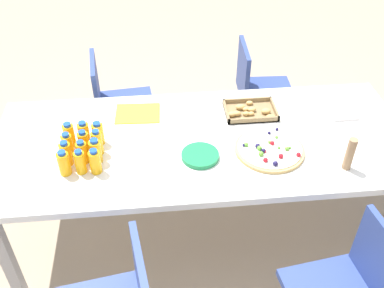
{
  "coord_description": "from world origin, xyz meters",
  "views": [
    {
      "loc": [
        -0.25,
        -1.89,
        2.27
      ],
      "look_at": [
        -0.07,
        -0.06,
        0.75
      ],
      "focal_mm": 41.55,
      "sensor_mm": 36.0,
      "label": 1
    }
  ],
  "objects_px": {
    "juice_bottle_1": "(80,162)",
    "napkin_stack": "(342,113)",
    "chair_far_left": "(115,101)",
    "juice_bottle_5": "(96,151)",
    "juice_bottle_0": "(64,163)",
    "plate_stack": "(200,156)",
    "juice_bottle_3": "(66,154)",
    "juice_bottle_6": "(68,145)",
    "juice_bottle_4": "(82,152)",
    "paper_folder": "(138,113)",
    "juice_bottle_7": "(84,143)",
    "fruit_pizza": "(269,149)",
    "cardboard_tube": "(350,154)",
    "juice_bottle_10": "(84,134)",
    "chair_far_right": "(257,87)",
    "juice_bottle_9": "(69,135)",
    "juice_bottle_11": "(98,134)",
    "juice_bottle_2": "(95,162)",
    "party_table": "(203,147)",
    "juice_bottle_8": "(97,143)",
    "snack_tray": "(250,111)"
  },
  "relations": [
    {
      "from": "party_table",
      "to": "snack_tray",
      "type": "height_order",
      "value": "snack_tray"
    },
    {
      "from": "juice_bottle_9",
      "to": "juice_bottle_11",
      "type": "xyz_separation_m",
      "value": [
        0.15,
        -0.0,
        -0.0
      ]
    },
    {
      "from": "juice_bottle_2",
      "to": "juice_bottle_8",
      "type": "distance_m",
      "value": 0.15
    },
    {
      "from": "juice_bottle_3",
      "to": "snack_tray",
      "type": "xyz_separation_m",
      "value": [
        1.02,
        0.35,
        -0.05
      ]
    },
    {
      "from": "juice_bottle_1",
      "to": "napkin_stack",
      "type": "distance_m",
      "value": 1.53
    },
    {
      "from": "juice_bottle_5",
      "to": "plate_stack",
      "type": "distance_m",
      "value": 0.54
    },
    {
      "from": "juice_bottle_3",
      "to": "plate_stack",
      "type": "xyz_separation_m",
      "value": [
        0.68,
        -0.02,
        -0.05
      ]
    },
    {
      "from": "juice_bottle_6",
      "to": "fruit_pizza",
      "type": "xyz_separation_m",
      "value": [
        1.06,
        -0.08,
        -0.05
      ]
    },
    {
      "from": "chair_far_left",
      "to": "juice_bottle_5",
      "type": "bearing_deg",
      "value": -7.76
    },
    {
      "from": "juice_bottle_3",
      "to": "juice_bottle_10",
      "type": "height_order",
      "value": "same"
    },
    {
      "from": "chair_far_right",
      "to": "juice_bottle_5",
      "type": "relative_size",
      "value": 5.84
    },
    {
      "from": "juice_bottle_3",
      "to": "juice_bottle_6",
      "type": "distance_m",
      "value": 0.07
    },
    {
      "from": "chair_far_right",
      "to": "juice_bottle_11",
      "type": "relative_size",
      "value": 6.09
    },
    {
      "from": "juice_bottle_7",
      "to": "juice_bottle_11",
      "type": "bearing_deg",
      "value": 46.38
    },
    {
      "from": "juice_bottle_7",
      "to": "paper_folder",
      "type": "bearing_deg",
      "value": 49.47
    },
    {
      "from": "juice_bottle_5",
      "to": "cardboard_tube",
      "type": "distance_m",
      "value": 1.28
    },
    {
      "from": "juice_bottle_4",
      "to": "paper_folder",
      "type": "xyz_separation_m",
      "value": [
        0.28,
        0.4,
        -0.06
      ]
    },
    {
      "from": "chair_far_left",
      "to": "snack_tray",
      "type": "height_order",
      "value": "chair_far_left"
    },
    {
      "from": "juice_bottle_7",
      "to": "fruit_pizza",
      "type": "bearing_deg",
      "value": -5.19
    },
    {
      "from": "chair_far_right",
      "to": "juice_bottle_8",
      "type": "relative_size",
      "value": 5.63
    },
    {
      "from": "juice_bottle_7",
      "to": "juice_bottle_9",
      "type": "xyz_separation_m",
      "value": [
        -0.08,
        0.08,
        -0.0
      ]
    },
    {
      "from": "juice_bottle_5",
      "to": "juice_bottle_8",
      "type": "height_order",
      "value": "juice_bottle_8"
    },
    {
      "from": "juice_bottle_2",
      "to": "juice_bottle_4",
      "type": "bearing_deg",
      "value": 131.04
    },
    {
      "from": "juice_bottle_9",
      "to": "napkin_stack",
      "type": "xyz_separation_m",
      "value": [
        1.57,
        0.13,
        -0.06
      ]
    },
    {
      "from": "juice_bottle_1",
      "to": "paper_folder",
      "type": "distance_m",
      "value": 0.56
    },
    {
      "from": "juice_bottle_6",
      "to": "juice_bottle_0",
      "type": "bearing_deg",
      "value": -90.49
    },
    {
      "from": "juice_bottle_9",
      "to": "juice_bottle_2",
      "type": "bearing_deg",
      "value": -56.8
    },
    {
      "from": "party_table",
      "to": "juice_bottle_9",
      "type": "distance_m",
      "value": 0.73
    },
    {
      "from": "party_table",
      "to": "juice_bottle_6",
      "type": "distance_m",
      "value": 0.73
    },
    {
      "from": "juice_bottle_0",
      "to": "cardboard_tube",
      "type": "xyz_separation_m",
      "value": [
        1.42,
        -0.1,
        0.03
      ]
    },
    {
      "from": "juice_bottle_0",
      "to": "plate_stack",
      "type": "bearing_deg",
      "value": 4.22
    },
    {
      "from": "juice_bottle_6",
      "to": "paper_folder",
      "type": "distance_m",
      "value": 0.5
    },
    {
      "from": "juice_bottle_1",
      "to": "juice_bottle_6",
      "type": "bearing_deg",
      "value": 118.79
    },
    {
      "from": "paper_folder",
      "to": "juice_bottle_10",
      "type": "bearing_deg",
      "value": -138.61
    },
    {
      "from": "cardboard_tube",
      "to": "snack_tray",
      "type": "bearing_deg",
      "value": 127.04
    },
    {
      "from": "plate_stack",
      "to": "juice_bottle_0",
      "type": "bearing_deg",
      "value": -175.78
    },
    {
      "from": "juice_bottle_2",
      "to": "snack_tray",
      "type": "xyz_separation_m",
      "value": [
        0.87,
        0.42,
        -0.05
      ]
    },
    {
      "from": "juice_bottle_1",
      "to": "juice_bottle_10",
      "type": "distance_m",
      "value": 0.23
    },
    {
      "from": "juice_bottle_10",
      "to": "chair_far_left",
      "type": "bearing_deg",
      "value": 81.69
    },
    {
      "from": "party_table",
      "to": "juice_bottle_11",
      "type": "xyz_separation_m",
      "value": [
        -0.56,
        0.03,
        0.12
      ]
    },
    {
      "from": "chair_far_right",
      "to": "snack_tray",
      "type": "height_order",
      "value": "chair_far_right"
    },
    {
      "from": "juice_bottle_10",
      "to": "cardboard_tube",
      "type": "distance_m",
      "value": 1.38
    },
    {
      "from": "juice_bottle_4",
      "to": "cardboard_tube",
      "type": "bearing_deg",
      "value": -7.7
    },
    {
      "from": "paper_folder",
      "to": "juice_bottle_4",
      "type": "bearing_deg",
      "value": -125.05
    },
    {
      "from": "juice_bottle_10",
      "to": "plate_stack",
      "type": "relative_size",
      "value": 0.72
    },
    {
      "from": "juice_bottle_1",
      "to": "juice_bottle_10",
      "type": "bearing_deg",
      "value": 89.94
    },
    {
      "from": "juice_bottle_5",
      "to": "juice_bottle_2",
      "type": "bearing_deg",
      "value": -88.08
    },
    {
      "from": "fruit_pizza",
      "to": "juice_bottle_7",
      "type": "bearing_deg",
      "value": 174.81
    },
    {
      "from": "fruit_pizza",
      "to": "juice_bottle_3",
      "type": "bearing_deg",
      "value": 179.61
    },
    {
      "from": "juice_bottle_8",
      "to": "juice_bottle_10",
      "type": "height_order",
      "value": "juice_bottle_8"
    }
  ]
}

